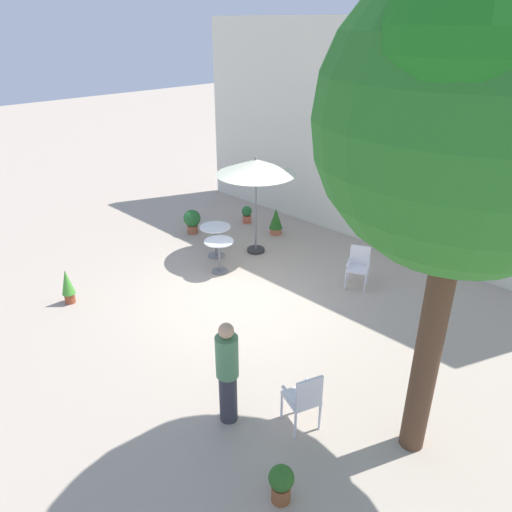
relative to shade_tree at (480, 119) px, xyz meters
The scene contains 14 objects.
ground_plane 6.41m from the shade_tree, 167.25° to the left, with size 60.00×60.00×0.00m, color #AF9E8C.
villa_facade 7.31m from the shade_tree, 129.87° to the left, with size 11.38×0.30×5.38m, color silver.
shade_tree is the anchor object (origin of this frame).
patio_umbrella_0 6.93m from the shade_tree, 154.59° to the left, with size 1.89×1.89×2.42m.
cafe_table_0 7.06m from the shade_tree, 165.84° to the left, with size 0.67×0.67×0.78m.
cafe_table_1 7.75m from the shade_tree, 163.20° to the left, with size 0.75×0.75×0.78m.
patio_chair_0 4.14m from the shade_tree, 146.28° to the right, with size 0.57×0.56×0.96m.
patio_chair_1 5.91m from the shade_tree, 134.73° to the left, with size 0.60×0.59×0.90m.
potted_plant_0 8.13m from the shade_tree, 166.71° to the right, with size 0.27×0.27×0.75m.
potted_plant_1 9.42m from the shade_tree, 151.84° to the left, with size 0.29×0.29×0.50m.
potted_plant_2 9.26m from the shade_tree, 163.05° to the left, with size 0.46×0.48×0.66m.
potted_plant_3 4.59m from the shade_tree, 110.73° to the right, with size 0.31×0.31×0.53m.
potted_plant_4 8.50m from the shade_tree, 147.76° to the left, with size 0.36×0.36×0.73m.
standing_person 4.41m from the shade_tree, 145.49° to the right, with size 0.44×0.44×1.65m.
Camera 1 is at (6.43, -6.03, 5.25)m, focal length 34.00 mm.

